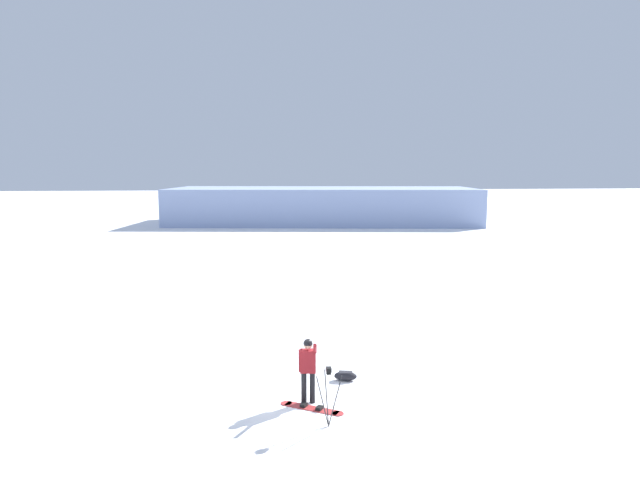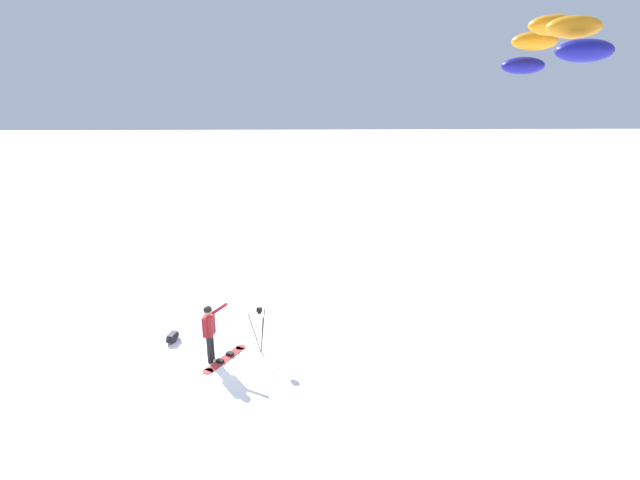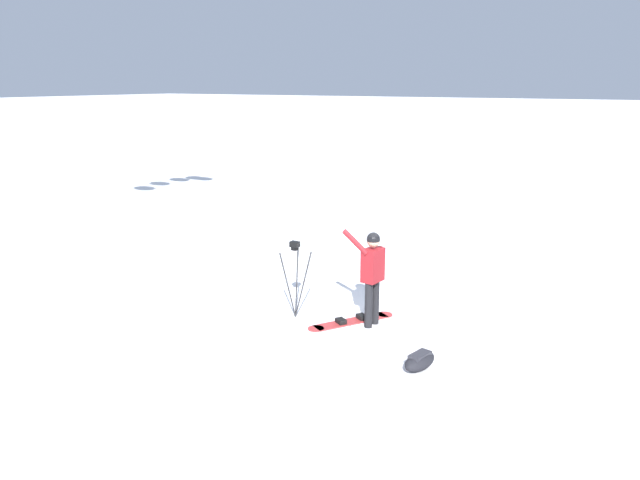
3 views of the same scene
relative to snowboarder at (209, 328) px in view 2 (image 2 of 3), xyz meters
The scene contains 6 objects.
ground_plane 1.11m from the snowboarder, behind, with size 300.00×300.00×0.00m, color white.
snowboarder is the anchor object (origin of this frame).
snowboard 1.09m from the snowboarder, 82.07° to the right, with size 1.53×1.05×0.10m.
traction_kite 11.22m from the snowboarder, 95.22° to the right, with size 3.95×1.55×1.17m.
gear_bag_large 2.08m from the snowboarder, 49.27° to the left, with size 0.70×0.44×0.26m.
camera_tripod 1.43m from the snowboarder, 75.93° to the right, with size 0.63×0.48×1.45m.
Camera 2 is at (-11.19, -2.44, 6.98)m, focal length 25.10 mm.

